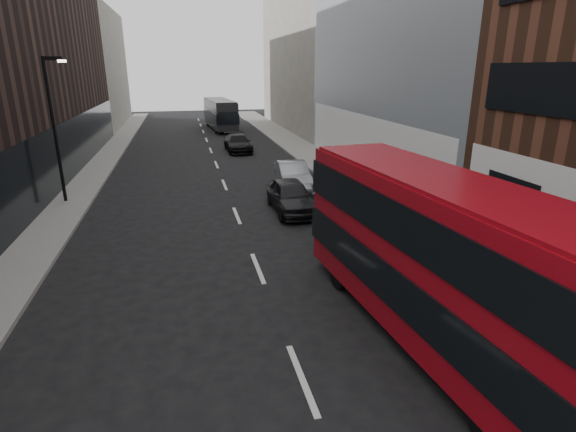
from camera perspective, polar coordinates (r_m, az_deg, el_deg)
sidewalk_right at (r=33.26m, az=4.12°, el=6.90°), size 3.00×80.00×0.15m
sidewalk_left at (r=32.33m, az=-23.26°, el=5.12°), size 2.00×80.00×0.15m
building_modern_block at (r=30.56m, az=14.83°, el=23.90°), size 5.03×22.00×20.00m
building_victorian at (r=52.02m, az=2.16°, el=21.65°), size 6.50×24.00×21.00m
building_left_mid at (r=37.30m, az=-28.90°, el=16.74°), size 5.00×24.00×14.00m
building_left_far at (r=58.86m, az=-23.29°, el=16.79°), size 5.00×20.00×13.00m
street_lamp at (r=24.98m, az=-27.50°, el=10.67°), size 1.06×0.22×7.00m
red_bus at (r=11.46m, az=18.52°, el=-4.66°), size 3.36×10.64×4.24m
grey_bus at (r=52.05m, az=-8.62°, el=12.74°), size 3.10×10.24×3.27m
car_a at (r=21.60m, az=0.38°, el=2.56°), size 1.82×4.52×1.54m
car_b at (r=25.77m, az=0.58°, el=5.16°), size 1.92×4.74×1.53m
car_c at (r=37.86m, az=-6.38°, el=9.19°), size 2.07×4.84×1.39m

